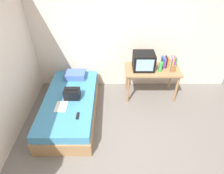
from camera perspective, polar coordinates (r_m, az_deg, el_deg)
name	(u,v)px	position (r m, az deg, el deg)	size (l,w,h in m)	color
ground_plane	(124,150)	(3.44, 3.53, -18.48)	(8.00, 8.00, 0.00)	slate
wall_back	(121,34)	(4.24, 2.79, 15.77)	(5.20, 0.10, 2.60)	beige
bed	(70,106)	(3.94, -12.44, -5.66)	(1.00, 2.00, 0.45)	#9E754C
desk	(152,72)	(4.19, 11.93, 4.41)	(1.16, 0.60, 0.72)	#9E754C
tv	(143,61)	(4.01, 9.45, 7.71)	(0.44, 0.39, 0.36)	black
water_bottle	(160,67)	(4.03, 14.35, 5.91)	(0.08, 0.08, 0.21)	green
book_row	(168,62)	(4.24, 16.68, 7.25)	(0.30, 0.16, 0.24)	#2D5699
picture_frame	(173,69)	(4.08, 17.88, 5.25)	(0.11, 0.02, 0.16)	olive
pillow	(75,75)	(4.30, -11.09, 3.60)	(0.44, 0.31, 0.13)	#4766AD
handbag	(72,94)	(3.71, -12.06, -2.02)	(0.30, 0.20, 0.23)	black
magazine	(61,107)	(3.62, -15.17, -5.72)	(0.21, 0.29, 0.01)	white
remote_dark	(77,116)	(3.37, -10.40, -8.56)	(0.04, 0.16, 0.02)	black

